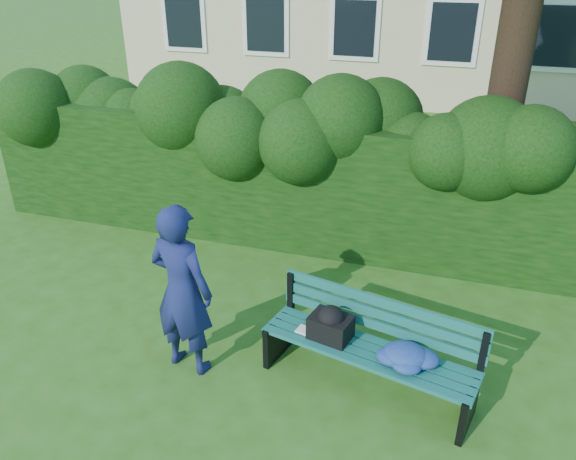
% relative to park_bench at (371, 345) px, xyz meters
% --- Properties ---
extents(ground, '(80.00, 80.00, 0.00)m').
position_rel_park_bench_xyz_m(ground, '(-1.20, 0.60, -0.50)').
color(ground, '#2F5B15').
rests_on(ground, ground).
extents(hedge, '(10.00, 1.00, 1.80)m').
position_rel_park_bench_xyz_m(hedge, '(-1.20, 2.80, 0.40)').
color(hedge, black).
rests_on(hedge, ground).
extents(park_bench, '(2.12, 1.00, 0.89)m').
position_rel_park_bench_xyz_m(park_bench, '(0.00, 0.00, 0.00)').
color(park_bench, '#11574F').
rests_on(park_bench, ground).
extents(man_reading, '(0.72, 0.53, 1.80)m').
position_rel_park_bench_xyz_m(man_reading, '(-1.81, -0.23, 0.40)').
color(man_reading, '#171E52').
rests_on(man_reading, ground).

